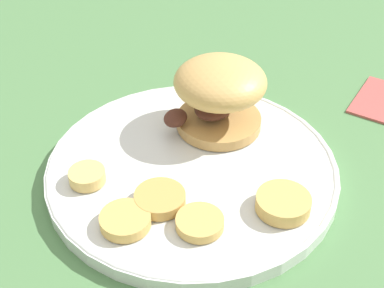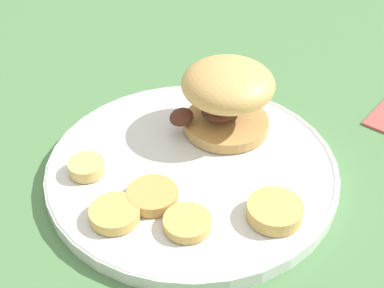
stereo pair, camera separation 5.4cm
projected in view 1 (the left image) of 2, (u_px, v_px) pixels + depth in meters
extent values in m
plane|color=#4C7A47|center=(192.00, 175.00, 0.57)|extent=(4.00, 4.00, 0.00)
cylinder|color=silver|center=(192.00, 169.00, 0.56)|extent=(0.30, 0.30, 0.02)
torus|color=silver|center=(192.00, 165.00, 0.56)|extent=(0.30, 0.30, 0.01)
cylinder|color=tan|center=(219.00, 121.00, 0.60)|extent=(0.10, 0.10, 0.01)
ellipsoid|color=#4C281E|center=(230.00, 101.00, 0.60)|extent=(0.03, 0.04, 0.01)
ellipsoid|color=#4C281E|center=(217.00, 100.00, 0.60)|extent=(0.05, 0.05, 0.02)
ellipsoid|color=#4C281E|center=(175.00, 118.00, 0.58)|extent=(0.03, 0.04, 0.02)
ellipsoid|color=#4C281E|center=(213.00, 108.00, 0.59)|extent=(0.05, 0.06, 0.02)
ellipsoid|color=#563323|center=(221.00, 103.00, 0.60)|extent=(0.04, 0.04, 0.02)
ellipsoid|color=#563323|center=(219.00, 96.00, 0.62)|extent=(0.04, 0.03, 0.01)
ellipsoid|color=tan|center=(220.00, 82.00, 0.57)|extent=(0.10, 0.10, 0.05)
cylinder|color=tan|center=(160.00, 199.00, 0.51)|extent=(0.05, 0.05, 0.01)
cylinder|color=tan|center=(283.00, 203.00, 0.50)|extent=(0.05, 0.05, 0.01)
cylinder|color=#DBB766|center=(87.00, 176.00, 0.53)|extent=(0.04, 0.04, 0.01)
cylinder|color=tan|center=(125.00, 220.00, 0.49)|extent=(0.05, 0.05, 0.01)
cylinder|color=tan|center=(200.00, 223.00, 0.48)|extent=(0.04, 0.04, 0.01)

